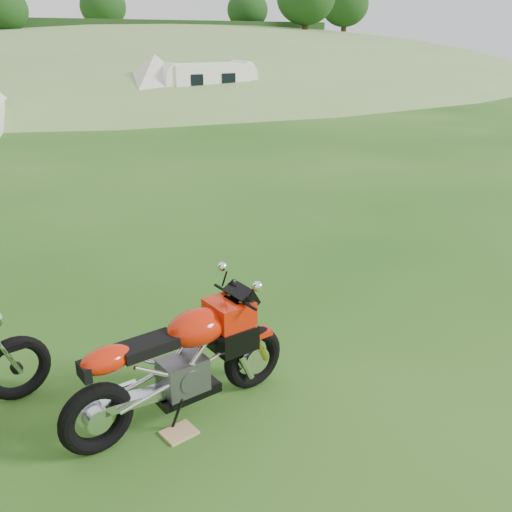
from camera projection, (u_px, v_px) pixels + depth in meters
ground at (258, 357)px, 6.15m from camera, size 120.00×120.00×0.00m
hillside at (172, 74)px, 49.07m from camera, size 80.00×64.00×8.00m
hedgerow at (172, 74)px, 49.07m from camera, size 36.00×1.20×8.60m
sport_motorcycle at (180, 355)px, 4.98m from camera, size 2.14×0.65×1.27m
plywood_board at (179, 433)px, 4.97m from camera, size 0.28×0.23×0.02m
tent_right at (156, 83)px, 24.82m from camera, size 3.29×3.29×2.50m
caravan at (206, 87)px, 25.54m from camera, size 4.70×2.78×2.06m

